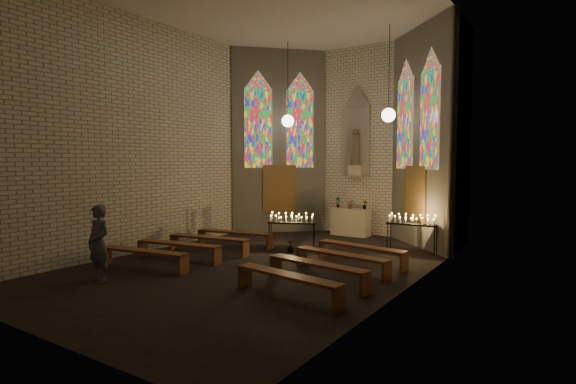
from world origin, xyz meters
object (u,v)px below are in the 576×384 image
at_px(aisle_flower_pot, 291,246).
at_px(votive_stand_right, 412,222).
at_px(visitor, 99,243).
at_px(altar, 351,222).
at_px(votive_stand_left, 292,220).

bearing_deg(aisle_flower_pot, votive_stand_right, 32.59).
height_order(aisle_flower_pot, visitor, visitor).
bearing_deg(votive_stand_right, altar, 145.97).
xyz_separation_m(altar, aisle_flower_pot, (-0.18, -3.83, -0.31)).
relative_size(votive_stand_left, visitor, 0.84).
distance_m(votive_stand_right, visitor, 8.65).
distance_m(altar, votive_stand_right, 3.46).
height_order(aisle_flower_pot, votive_stand_left, votive_stand_left).
relative_size(altar, votive_stand_right, 0.93).
relative_size(votive_stand_left, votive_stand_right, 0.99).
relative_size(altar, aisle_flower_pot, 3.61).
height_order(altar, votive_stand_left, votive_stand_left).
bearing_deg(votive_stand_left, aisle_flower_pot, -84.46).
bearing_deg(altar, votive_stand_right, -32.96).
height_order(votive_stand_left, visitor, visitor).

